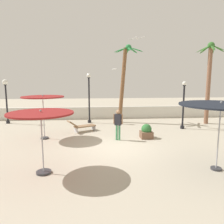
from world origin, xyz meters
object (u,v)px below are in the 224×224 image
Objects in this scene: lamp_post_0 at (6,94)px; seagull_1 at (137,38)px; palm_tree_1 at (124,75)px; lamp_post_2 at (183,103)px; lounge_chair_1 at (82,126)px; planter at (146,132)px; lamp_post_1 at (89,94)px; patio_umbrella_0 at (221,107)px; palm_tree_0 at (209,75)px; guest_0 at (118,122)px; patio_umbrella_1 at (43,99)px; seagull_0 at (115,69)px; patio_umbrella_2 at (41,118)px.

seagull_1 is (9.90, -1.50, 4.04)m from lamp_post_0.
lamp_post_0 is at bearing 177.96° from palm_tree_1.
lamp_post_2 is (12.98, -2.95, -0.55)m from lamp_post_0.
palm_tree_1 is 5.51× the size of seagull_1.
planter reaches higher than lounge_chair_1.
seagull_1 reaches higher than lamp_post_1.
patio_umbrella_0 is at bearing -62.04° from lamp_post_1.
lounge_chair_1 is at bearing -99.36° from lamp_post_1.
palm_tree_0 is at bearing -7.12° from lamp_post_1.
patio_umbrella_1 is at bearing 171.27° from guest_0.
guest_0 is at bearing 127.23° from patio_umbrella_0.
lamp_post_0 is (-3.85, 4.75, 0.01)m from patio_umbrella_1.
patio_umbrella_0 is 0.91× the size of lamp_post_2.
seagull_0 is at bearing 144.46° from palm_tree_0.
lounge_chair_1 is 3.18m from guest_0.
patio_umbrella_1 is at bearing -168.83° from lamp_post_2.
palm_tree_0 reaches higher than patio_umbrella_0.
patio_umbrella_0 is 0.49× the size of palm_tree_1.
lamp_post_0 is 7.01m from lounge_chair_1.
patio_umbrella_0 is at bearing -76.52° from palm_tree_1.
palm_tree_0 is 6.21m from seagull_1.
planter is at bearing -147.05° from palm_tree_0.
patio_umbrella_0 is 9.29m from seagull_1.
patio_umbrella_0 is at bearing -52.77° from guest_0.
guest_0 is at bearing -170.88° from planter.
guest_0 is at bearing -8.73° from patio_umbrella_1.
lamp_post_1 is at bearing -123.30° from seagull_0.
patio_umbrella_2 is at bearing -141.05° from lamp_post_2.
lounge_chair_1 is at bearing -138.51° from palm_tree_1.
lamp_post_1 is 2.23× the size of guest_0.
guest_0 is 6.83m from seagull_1.
guest_0 is 2.05× the size of planter.
lamp_post_1 is 7.10m from lamp_post_2.
palm_tree_1 is 1.84× the size of lamp_post_2.
palm_tree_0 is 3.23× the size of lounge_chair_1.
seagull_1 reaches higher than patio_umbrella_1.
lamp_post_1 reaches higher than lamp_post_2.
lamp_post_1 is 4.59× the size of planter.
seagull_1 is at bearing -58.13° from palm_tree_1.
lounge_chair_1 is at bearing -177.94° from lamp_post_2.
patio_umbrella_2 is at bearing 177.76° from patio_umbrella_0.
seagull_0 is (2.88, 6.57, 4.01)m from lounge_chair_1.
patio_umbrella_1 is (-7.59, 5.03, -0.13)m from patio_umbrella_0.
palm_tree_0 is 6.45m from palm_tree_1.
palm_tree_1 is 5.50m from lounge_chair_1.
palm_tree_0 is 5.64× the size of seagull_0.
lamp_post_2 is at bearing -21.98° from lamp_post_1.
seagull_1 is (5.06, 8.02, 4.27)m from patio_umbrella_2.
guest_0 is at bearing -94.54° from seagull_0.
seagull_0 is at bearing 56.70° from lamp_post_1.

